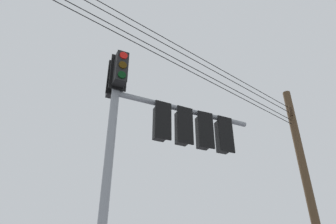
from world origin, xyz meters
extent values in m
cylinder|color=gray|center=(0.93, -0.81, 3.28)|extent=(0.20, 0.20, 6.55)
cylinder|color=gray|center=(2.37, -2.11, 6.05)|extent=(2.99, 2.71, 0.14)
cube|color=black|center=(1.13, -0.59, 6.60)|extent=(0.42, 0.42, 0.90)
cube|color=black|center=(1.01, -0.71, 6.60)|extent=(0.35, 0.32, 1.04)
cylinder|color=red|center=(1.24, -0.46, 6.90)|extent=(0.17, 0.16, 0.20)
cylinder|color=#3C2703|center=(1.24, -0.46, 6.60)|extent=(0.17, 0.16, 0.20)
cylinder|color=black|center=(1.24, -0.46, 6.30)|extent=(0.17, 0.16, 0.20)
cube|color=black|center=(0.73, -1.03, 6.60)|extent=(0.42, 0.42, 0.90)
cube|color=black|center=(0.84, -0.90, 6.60)|extent=(0.35, 0.32, 1.04)
cylinder|color=red|center=(0.62, -1.15, 6.90)|extent=(0.17, 0.16, 0.20)
cylinder|color=#3C2703|center=(0.62, -1.15, 6.60)|extent=(0.17, 0.16, 0.20)
cylinder|color=black|center=(0.62, -1.15, 6.30)|extent=(0.17, 0.16, 0.20)
cube|color=black|center=(1.83, -1.62, 5.50)|extent=(0.42, 0.42, 0.90)
cube|color=black|center=(1.72, -1.75, 5.50)|extent=(0.36, 0.32, 1.04)
cylinder|color=red|center=(1.94, -1.50, 5.80)|extent=(0.17, 0.15, 0.20)
cylinder|color=#3C2703|center=(1.94, -1.50, 5.50)|extent=(0.17, 0.15, 0.20)
cylinder|color=black|center=(1.94, -1.50, 5.20)|extent=(0.17, 0.15, 0.20)
cube|color=black|center=(2.29, -2.04, 5.50)|extent=(0.42, 0.42, 0.90)
cube|color=black|center=(2.18, -2.17, 5.50)|extent=(0.36, 0.32, 1.04)
cylinder|color=red|center=(2.40, -1.92, 5.80)|extent=(0.17, 0.16, 0.20)
cylinder|color=#3C2703|center=(2.40, -1.92, 5.50)|extent=(0.17, 0.16, 0.20)
cylinder|color=black|center=(2.40, -1.92, 5.20)|extent=(0.17, 0.16, 0.20)
cube|color=black|center=(2.75, -2.45, 5.50)|extent=(0.42, 0.42, 0.90)
cube|color=black|center=(2.63, -2.58, 5.50)|extent=(0.34, 0.34, 1.04)
cylinder|color=red|center=(2.87, -2.34, 5.80)|extent=(0.16, 0.16, 0.20)
cylinder|color=#3C2703|center=(2.87, -2.34, 5.50)|extent=(0.16, 0.16, 0.20)
cylinder|color=black|center=(2.87, -2.34, 5.20)|extent=(0.16, 0.16, 0.20)
cube|color=black|center=(3.21, -2.87, 5.50)|extent=(0.42, 0.42, 0.90)
cube|color=black|center=(3.10, -2.99, 5.50)|extent=(0.35, 0.33, 1.04)
cylinder|color=red|center=(3.32, -2.75, 5.80)|extent=(0.17, 0.16, 0.20)
cylinder|color=#3C2703|center=(3.32, -2.75, 5.50)|extent=(0.17, 0.16, 0.20)
cylinder|color=black|center=(3.32, -2.75, 5.20)|extent=(0.17, 0.16, 0.20)
cylinder|color=#4C3823|center=(8.08, -4.77, 4.72)|extent=(0.31, 0.31, 9.45)
cube|color=#4C3823|center=(8.08, -4.77, 8.27)|extent=(1.79, 0.15, 0.12)
cylinder|color=black|center=(0.21, -0.41, 7.99)|extent=(15.75, 8.75, 0.32)
cylinder|color=black|center=(0.21, -0.41, 8.20)|extent=(15.75, 8.75, 0.32)
cylinder|color=black|center=(0.21, -0.41, 8.55)|extent=(15.75, 8.75, 0.32)
cylinder|color=black|center=(0.21, -0.41, 8.80)|extent=(15.75, 8.75, 0.32)
camera|label=1|loc=(-4.61, -4.59, 1.63)|focal=34.30mm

